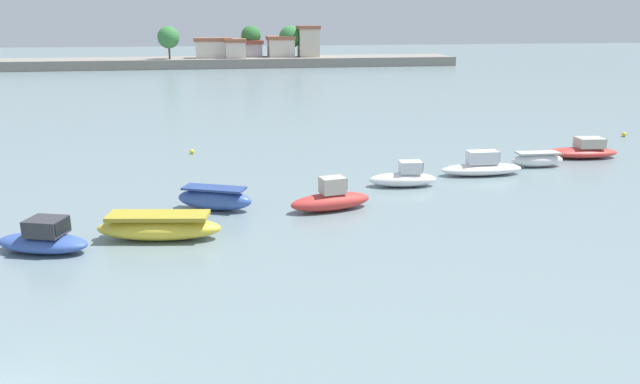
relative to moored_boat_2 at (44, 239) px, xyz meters
The scene contains 11 objects.
moored_boat_2 is the anchor object (origin of this frame).
moored_boat_3 4.59m from the moored_boat_2, ahead, with size 5.55×2.45×1.15m.
moored_boat_4 8.29m from the moored_boat_2, 33.28° to the left, with size 4.07×2.68×1.16m.
moored_boat_5 13.12m from the moored_boat_2, 15.50° to the left, with size 4.37×2.17×1.67m.
moored_boat_6 18.96m from the moored_boat_2, 22.06° to the left, with size 3.98×1.78×1.45m.
moored_boat_7 24.64m from the moored_boat_2, 20.85° to the left, with size 5.14×1.72×1.50m.
moored_boat_8 29.30m from the moored_boat_2, 20.32° to the left, with size 3.49×1.37×0.96m.
moored_boat_9 34.07m from the moored_boat_2, 20.68° to the left, with size 5.22×2.41×1.39m.
mooring_buoy_0 18.70m from the moored_boat_2, 73.12° to the left, with size 0.33×0.33×0.33m, color yellow.
mooring_buoy_4 43.75m from the moored_boat_2, 24.91° to the left, with size 0.37×0.37×0.37m, color yellow.
distant_shoreline 97.48m from the moored_boat_2, 88.25° to the left, with size 107.89×11.41×7.79m.
Camera 1 is at (6.00, -13.32, 9.25)m, focal length 33.91 mm.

